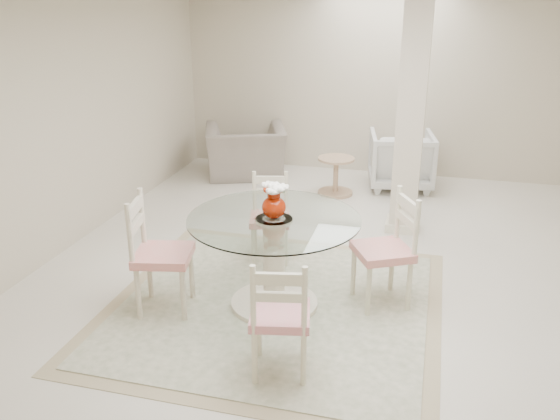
% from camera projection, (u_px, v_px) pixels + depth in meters
% --- Properties ---
extents(ground, '(7.00, 7.00, 0.00)m').
position_uv_depth(ground, '(342.00, 272.00, 5.94)').
color(ground, white).
rests_on(ground, ground).
extents(room_shell, '(6.02, 7.02, 2.71)m').
position_uv_depth(room_shell, '(350.00, 86.00, 5.28)').
color(room_shell, beige).
rests_on(room_shell, ground).
extents(column, '(0.30, 0.30, 2.70)m').
position_uv_depth(column, '(411.00, 115.00, 6.51)').
color(column, beige).
rests_on(column, ground).
extents(area_rug, '(2.91, 2.91, 0.02)m').
position_uv_depth(area_rug, '(274.00, 305.00, 5.31)').
color(area_rug, tan).
rests_on(area_rug, ground).
extents(dining_table, '(1.48, 1.48, 0.85)m').
position_uv_depth(dining_table, '(274.00, 262.00, 5.16)').
color(dining_table, '#F4E2C8').
rests_on(dining_table, ground).
extents(red_vase, '(0.24, 0.22, 0.31)m').
position_uv_depth(red_vase, '(274.00, 200.00, 4.95)').
color(red_vase, '#A41E05').
rests_on(red_vase, dining_table).
extents(dining_chair_east, '(0.62, 0.62, 1.15)m').
position_uv_depth(dining_chair_east, '(391.00, 241.00, 5.16)').
color(dining_chair_east, beige).
rests_on(dining_chair_east, ground).
extents(dining_chair_north, '(0.49, 0.49, 1.00)m').
position_uv_depth(dining_chair_north, '(270.00, 211.00, 6.07)').
color(dining_chair_north, beige).
rests_on(dining_chair_north, ground).
extents(dining_chair_west, '(0.56, 0.56, 1.17)m').
position_uv_depth(dining_chair_west, '(154.00, 246.00, 5.05)').
color(dining_chair_west, beige).
rests_on(dining_chair_west, ground).
extents(dining_chair_south, '(0.50, 0.50, 1.06)m').
position_uv_depth(dining_chair_south, '(280.00, 310.00, 4.16)').
color(dining_chair_south, '#EDE4C2').
rests_on(dining_chair_south, ground).
extents(recliner_taupe, '(1.42, 1.34, 0.75)m').
position_uv_depth(recliner_taupe, '(246.00, 152.00, 8.79)').
color(recliner_taupe, gray).
rests_on(recliner_taupe, ground).
extents(armchair_white, '(0.99, 1.01, 0.80)m').
position_uv_depth(armchair_white, '(401.00, 160.00, 8.28)').
color(armchair_white, silver).
rests_on(armchair_white, ground).
extents(side_table, '(0.49, 0.49, 0.51)m').
position_uv_depth(side_table, '(336.00, 177.00, 8.06)').
color(side_table, tan).
rests_on(side_table, ground).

